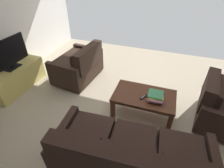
{
  "coord_description": "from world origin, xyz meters",
  "views": [
    {
      "loc": [
        -0.52,
        2.41,
        2.33
      ],
      "look_at": [
        0.1,
        0.59,
        0.9
      ],
      "focal_mm": 27.42,
      "sensor_mm": 36.0,
      "label": 1
    }
  ],
  "objects_px": {
    "tv_stand": "(17,78)",
    "flat_tv": "(7,54)",
    "coffee_table": "(144,98)",
    "book_stack": "(155,96)",
    "sofa_main": "(130,158)",
    "armchair_side": "(224,108)",
    "tv_remote": "(143,97)",
    "loveseat_near": "(79,65)"
  },
  "relations": [
    {
      "from": "tv_stand",
      "to": "armchair_side",
      "type": "bearing_deg",
      "value": -175.59
    },
    {
      "from": "tv_stand",
      "to": "tv_remote",
      "type": "bearing_deg",
      "value": -178.98
    },
    {
      "from": "coffee_table",
      "to": "tv_stand",
      "type": "xyz_separation_m",
      "value": [
        2.72,
        0.12,
        -0.1
      ]
    },
    {
      "from": "armchair_side",
      "to": "book_stack",
      "type": "xyz_separation_m",
      "value": [
        1.1,
        0.24,
        0.13
      ]
    },
    {
      "from": "flat_tv",
      "to": "armchair_side",
      "type": "height_order",
      "value": "flat_tv"
    },
    {
      "from": "tv_stand",
      "to": "flat_tv",
      "type": "height_order",
      "value": "flat_tv"
    },
    {
      "from": "loveseat_near",
      "to": "coffee_table",
      "type": "height_order",
      "value": "loveseat_near"
    },
    {
      "from": "loveseat_near",
      "to": "flat_tv",
      "type": "height_order",
      "value": "flat_tv"
    },
    {
      "from": "loveseat_near",
      "to": "tv_remote",
      "type": "bearing_deg",
      "value": 156.27
    },
    {
      "from": "book_stack",
      "to": "tv_remote",
      "type": "xyz_separation_m",
      "value": [
        0.19,
        0.02,
        -0.05
      ]
    },
    {
      "from": "book_stack",
      "to": "flat_tv",
      "type": "bearing_deg",
      "value": 1.35
    },
    {
      "from": "sofa_main",
      "to": "book_stack",
      "type": "xyz_separation_m",
      "value": [
        -0.14,
        -1.14,
        0.1
      ]
    },
    {
      "from": "loveseat_near",
      "to": "coffee_table",
      "type": "xyz_separation_m",
      "value": [
        -1.6,
        0.63,
        -0.01
      ]
    },
    {
      "from": "armchair_side",
      "to": "loveseat_near",
      "type": "bearing_deg",
      "value": -8.61
    },
    {
      "from": "book_stack",
      "to": "tv_remote",
      "type": "height_order",
      "value": "book_stack"
    },
    {
      "from": "tv_stand",
      "to": "flat_tv",
      "type": "xyz_separation_m",
      "value": [
        -0.0,
        -0.0,
        0.56
      ]
    },
    {
      "from": "loveseat_near",
      "to": "tv_stand",
      "type": "distance_m",
      "value": 1.35
    },
    {
      "from": "loveseat_near",
      "to": "flat_tv",
      "type": "bearing_deg",
      "value": 33.62
    },
    {
      "from": "coffee_table",
      "to": "book_stack",
      "type": "relative_size",
      "value": 3.21
    },
    {
      "from": "loveseat_near",
      "to": "armchair_side",
      "type": "relative_size",
      "value": 1.06
    },
    {
      "from": "flat_tv",
      "to": "loveseat_near",
      "type": "bearing_deg",
      "value": -146.38
    },
    {
      "from": "flat_tv",
      "to": "armchair_side",
      "type": "bearing_deg",
      "value": -175.6
    },
    {
      "from": "coffee_table",
      "to": "loveseat_near",
      "type": "bearing_deg",
      "value": -21.53
    },
    {
      "from": "sofa_main",
      "to": "book_stack",
      "type": "relative_size",
      "value": 5.96
    },
    {
      "from": "sofa_main",
      "to": "armchair_side",
      "type": "bearing_deg",
      "value": -132.1
    },
    {
      "from": "sofa_main",
      "to": "tv_stand",
      "type": "bearing_deg",
      "value": -21.15
    },
    {
      "from": "sofa_main",
      "to": "loveseat_near",
      "type": "relative_size",
      "value": 1.68
    },
    {
      "from": "coffee_table",
      "to": "flat_tv",
      "type": "xyz_separation_m",
      "value": [
        2.72,
        0.12,
        0.46
      ]
    },
    {
      "from": "loveseat_near",
      "to": "armchair_side",
      "type": "distance_m",
      "value": 2.92
    },
    {
      "from": "sofa_main",
      "to": "flat_tv",
      "type": "height_order",
      "value": "flat_tv"
    },
    {
      "from": "tv_stand",
      "to": "tv_remote",
      "type": "distance_m",
      "value": 2.72
    },
    {
      "from": "tv_stand",
      "to": "armchair_side",
      "type": "height_order",
      "value": "armchair_side"
    },
    {
      "from": "sofa_main",
      "to": "loveseat_near",
      "type": "height_order",
      "value": "sofa_main"
    },
    {
      "from": "flat_tv",
      "to": "tv_remote",
      "type": "relative_size",
      "value": 5.61
    },
    {
      "from": "flat_tv",
      "to": "book_stack",
      "type": "xyz_separation_m",
      "value": [
        -2.9,
        -0.07,
        -0.33
      ]
    },
    {
      "from": "loveseat_near",
      "to": "flat_tv",
      "type": "xyz_separation_m",
      "value": [
        1.12,
        0.75,
        0.45
      ]
    },
    {
      "from": "armchair_side",
      "to": "flat_tv",
      "type": "bearing_deg",
      "value": 4.4
    },
    {
      "from": "sofa_main",
      "to": "book_stack",
      "type": "bearing_deg",
      "value": -97.08
    },
    {
      "from": "flat_tv",
      "to": "book_stack",
      "type": "distance_m",
      "value": 2.92
    },
    {
      "from": "tv_remote",
      "to": "book_stack",
      "type": "bearing_deg",
      "value": -173.82
    },
    {
      "from": "book_stack",
      "to": "loveseat_near",
      "type": "bearing_deg",
      "value": -20.8
    },
    {
      "from": "tv_stand",
      "to": "loveseat_near",
      "type": "bearing_deg",
      "value": -146.36
    }
  ]
}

